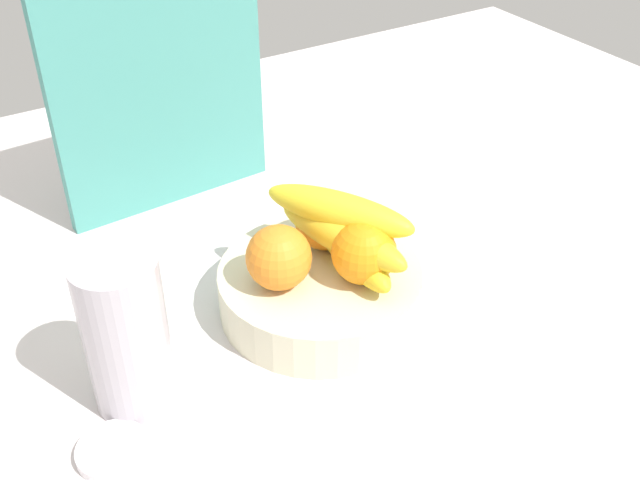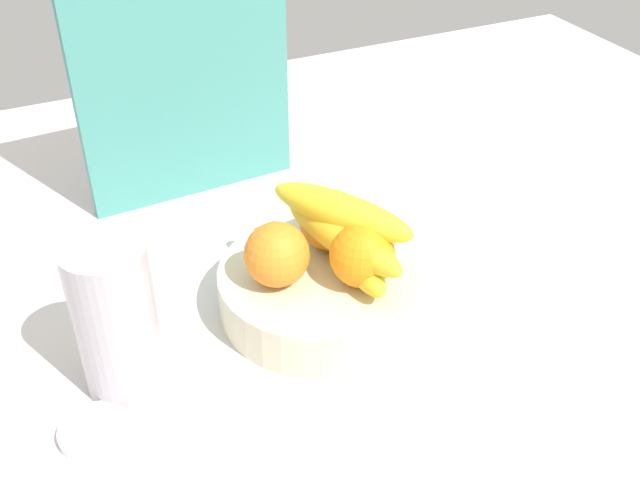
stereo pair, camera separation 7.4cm
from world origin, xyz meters
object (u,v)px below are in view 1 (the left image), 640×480
object	(u,v)px
banana_bunch	(343,231)
fruit_bowl	(320,289)
orange_front_right	(364,252)
jar_lid	(113,451)
orange_front_left	(279,257)
thermos_tumbler	(125,333)
cutting_board	(158,74)
orange_center	(325,219)

from	to	relation	value
banana_bunch	fruit_bowl	bearing A→B (deg)	178.74
orange_front_right	jar_lid	xyz separation A→B (cm)	(-29.51, -4.06, -8.23)
fruit_bowl	orange_front_left	distance (cm)	7.76
fruit_bowl	thermos_tumbler	world-z (taller)	thermos_tumbler
cutting_board	jar_lid	world-z (taller)	cutting_board
cutting_board	thermos_tumbler	world-z (taller)	cutting_board
orange_front_left	orange_front_right	bearing A→B (deg)	-25.40
fruit_bowl	orange_front_left	xyz separation A→B (cm)	(-4.81, 0.24, 6.09)
thermos_tumbler	banana_bunch	bearing A→B (deg)	4.11
cutting_board	orange_front_left	bearing A→B (deg)	-93.40
thermos_tumbler	orange_center	bearing A→B (deg)	12.56
orange_front_left	cutting_board	bearing A→B (deg)	90.16
orange_front_left	jar_lid	bearing A→B (deg)	-160.00
fruit_bowl	orange_front_left	world-z (taller)	orange_front_left
orange_center	jar_lid	bearing A→B (deg)	-158.89
fruit_bowl	orange_center	distance (cm)	7.72
fruit_bowl	orange_center	xyz separation A→B (cm)	(2.95, 3.71, 6.09)
banana_bunch	thermos_tumbler	distance (cm)	24.97
fruit_bowl	orange_front_right	world-z (taller)	orange_front_right
orange_front_left	banana_bunch	world-z (taller)	banana_bunch
banana_bunch	cutting_board	world-z (taller)	cutting_board
fruit_bowl	jar_lid	bearing A→B (deg)	-163.90
orange_front_right	banana_bunch	size ratio (longest dim) A/B	0.37
thermos_tumbler	fruit_bowl	bearing A→B (deg)	4.80
orange_center	cutting_board	world-z (taller)	cutting_board
orange_front_left	fruit_bowl	bearing A→B (deg)	-2.82
banana_bunch	thermos_tumbler	bearing A→B (deg)	-175.89
fruit_bowl	orange_front_right	bearing A→B (deg)	-48.35
orange_center	banana_bunch	xyz separation A→B (cm)	(-0.09, -3.78, 0.76)
orange_front_right	orange_center	distance (cm)	7.26
fruit_bowl	jar_lid	size ratio (longest dim) A/B	3.35
jar_lid	orange_center	bearing A→B (deg)	21.11
thermos_tumbler	orange_front_right	bearing A→B (deg)	-3.85
banana_bunch	orange_front_right	bearing A→B (deg)	-85.17
orange_front_right	cutting_board	bearing A→B (deg)	103.46
orange_center	banana_bunch	world-z (taller)	banana_bunch
cutting_board	fruit_bowl	bearing A→B (deg)	-84.32
cutting_board	jar_lid	distance (cm)	46.75
fruit_bowl	jar_lid	xyz separation A→B (cm)	(-26.36, -7.61, -2.14)
orange_front_right	jar_lid	bearing A→B (deg)	-172.16
fruit_bowl	banana_bunch	distance (cm)	7.42
orange_center	thermos_tumbler	bearing A→B (deg)	-167.44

